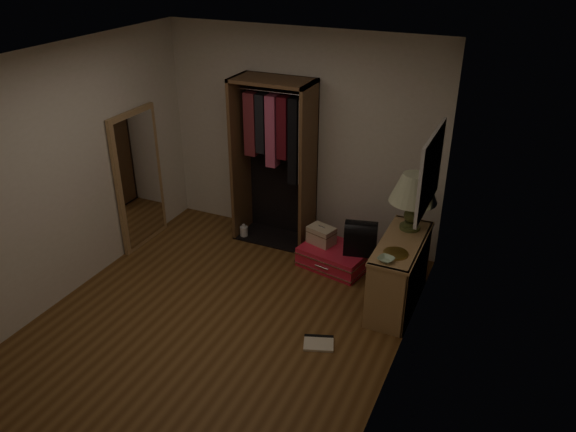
# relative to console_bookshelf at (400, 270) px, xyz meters

# --- Properties ---
(ground) EXTENTS (4.00, 4.00, 0.00)m
(ground) POSITION_rel_console_bookshelf_xyz_m (-1.54, -1.03, -0.40)
(ground) COLOR brown
(ground) RESTS_ON ground
(room_walls) EXTENTS (3.52, 4.02, 2.60)m
(room_walls) POSITION_rel_console_bookshelf_xyz_m (-1.46, -0.99, 1.10)
(room_walls) COLOR beige
(room_walls) RESTS_ON ground
(console_bookshelf) EXTENTS (0.42, 1.12, 0.75)m
(console_bookshelf) POSITION_rel_console_bookshelf_xyz_m (0.00, 0.00, 0.00)
(console_bookshelf) COLOR #A98152
(console_bookshelf) RESTS_ON ground
(open_wardrobe) EXTENTS (0.95, 0.50, 2.05)m
(open_wardrobe) POSITION_rel_console_bookshelf_xyz_m (-1.76, 0.74, 0.81)
(open_wardrobe) COLOR brown
(open_wardrobe) RESTS_ON ground
(floor_mirror) EXTENTS (0.06, 0.80, 1.70)m
(floor_mirror) POSITION_rel_console_bookshelf_xyz_m (-3.24, -0.03, 0.45)
(floor_mirror) COLOR #A47E4F
(floor_mirror) RESTS_ON ground
(pink_suitcase) EXTENTS (0.87, 0.70, 0.24)m
(pink_suitcase) POSITION_rel_console_bookshelf_xyz_m (-0.85, 0.40, -0.28)
(pink_suitcase) COLOR red
(pink_suitcase) RESTS_ON ground
(train_case) EXTENTS (0.36, 0.30, 0.22)m
(train_case) POSITION_rel_console_bookshelf_xyz_m (-1.05, 0.45, -0.05)
(train_case) COLOR #C1B193
(train_case) RESTS_ON pink_suitcase
(black_bag) EXTENTS (0.41, 0.31, 0.40)m
(black_bag) POSITION_rel_console_bookshelf_xyz_m (-0.56, 0.43, 0.04)
(black_bag) COLOR black
(black_bag) RESTS_ON pink_suitcase
(table_lamp) EXTENTS (0.62, 0.62, 0.62)m
(table_lamp) POSITION_rel_console_bookshelf_xyz_m (0.00, 0.28, 0.80)
(table_lamp) COLOR #455026
(table_lamp) RESTS_ON console_bookshelf
(brass_tray) EXTENTS (0.28, 0.28, 0.01)m
(brass_tray) POSITION_rel_console_bookshelf_xyz_m (0.00, -0.29, 0.36)
(brass_tray) COLOR #B29544
(brass_tray) RESTS_ON console_bookshelf
(ceramic_bowl) EXTENTS (0.19, 0.19, 0.04)m
(ceramic_bowl) POSITION_rel_console_bookshelf_xyz_m (-0.05, -0.46, 0.37)
(ceramic_bowl) COLOR #A9CAA8
(ceramic_bowl) RESTS_ON console_bookshelf
(white_jug) EXTENTS (0.12, 0.12, 0.18)m
(white_jug) POSITION_rel_console_bookshelf_xyz_m (-2.16, 0.57, -0.32)
(white_jug) COLOR silver
(white_jug) RESTS_ON ground
(floor_book) EXTENTS (0.34, 0.31, 0.03)m
(floor_book) POSITION_rel_console_bookshelf_xyz_m (-0.50, -0.98, -0.39)
(floor_book) COLOR beige
(floor_book) RESTS_ON ground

